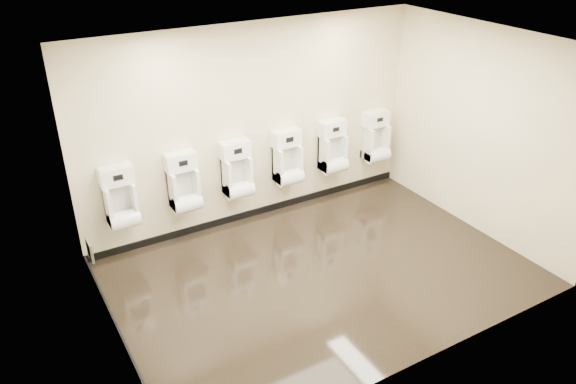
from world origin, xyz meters
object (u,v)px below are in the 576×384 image
urinal_0 (121,202)px  urinal_2 (237,174)px  urinal_4 (333,151)px  urinal_3 (288,161)px  urinal_5 (376,140)px  access_panel (90,250)px  urinal_1 (184,186)px

urinal_0 → urinal_2: (1.60, 0.00, 0.00)m
urinal_4 → urinal_3: bearing=180.0°
urinal_2 → urinal_5: same height
access_panel → urinal_4: bearing=6.3°
urinal_2 → urinal_0: bearing=180.0°
access_panel → urinal_2: 2.19m
urinal_2 → urinal_3: 0.80m
access_panel → urinal_3: size_ratio=0.32×
urinal_3 → urinal_5: (1.60, 0.00, 0.00)m
urinal_0 → urinal_2: same height
urinal_5 → urinal_1: bearing=180.0°
urinal_3 → urinal_4: bearing=0.0°
urinal_1 → urinal_4: 2.36m
urinal_0 → urinal_5: (4.01, 0.00, 0.00)m
access_panel → urinal_3: 2.97m
urinal_3 → urinal_4: size_ratio=1.00×
access_panel → urinal_5: bearing=5.2°
urinal_5 → access_panel: bearing=-174.8°
urinal_0 → urinal_3: size_ratio=1.00×
urinal_2 → urinal_5: size_ratio=1.00×
access_panel → urinal_3: (2.93, 0.41, 0.31)m
urinal_0 → access_panel: bearing=-141.9°
access_panel → urinal_1: bearing=16.8°
urinal_1 → urinal_2: size_ratio=1.00×
urinal_1 → urinal_2: same height
urinal_0 → urinal_1: same height
urinal_1 → urinal_5: bearing=0.0°
urinal_1 → urinal_3: same height
urinal_0 → urinal_2: size_ratio=1.00×
urinal_1 → urinal_4: size_ratio=1.00×
access_panel → urinal_2: (2.13, 0.41, 0.31)m
urinal_0 → urinal_1: bearing=0.0°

